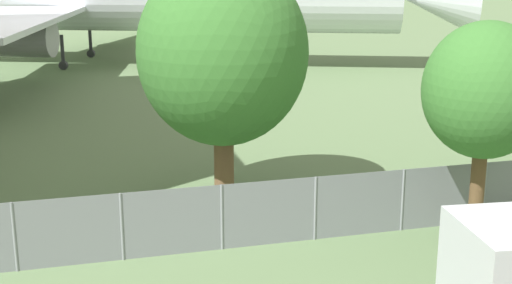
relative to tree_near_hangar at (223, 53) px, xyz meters
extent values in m
cylinder|color=gray|center=(-5.89, -3.34, -3.78)|extent=(0.07, 0.07, 1.77)
cylinder|color=gray|center=(-3.35, -3.34, -3.78)|extent=(0.07, 0.07, 1.77)
cylinder|color=gray|center=(-0.80, -3.34, -3.78)|extent=(0.07, 0.07, 1.77)
cylinder|color=gray|center=(1.74, -3.34, -3.78)|extent=(0.07, 0.07, 1.77)
cylinder|color=gray|center=(4.29, -3.34, -3.78)|extent=(0.07, 0.07, 1.77)
cylinder|color=gray|center=(6.83, -3.34, -3.78)|extent=(0.07, 0.07, 1.77)
cube|color=slate|center=(-0.80, -3.34, -3.78)|extent=(56.00, 0.01, 1.77)
cylinder|color=#939399|center=(-1.00, 38.87, -1.95)|extent=(4.72, 3.48, 2.12)
cube|color=silver|center=(-7.62, 20.03, -0.73)|extent=(9.36, 18.72, 0.30)
cylinder|color=#939399|center=(-7.07, 22.69, -1.95)|extent=(4.72, 3.48, 2.12)
cylinder|color=#2D2D33|center=(10.35, 25.37, -3.52)|extent=(0.24, 0.24, 2.27)
cylinder|color=#2D2D33|center=(10.35, 25.37, -4.38)|extent=(0.63, 0.48, 0.56)
cylinder|color=#2D2D33|center=(-2.64, 33.28, -3.52)|extent=(0.24, 0.24, 2.27)
cylinder|color=#2D2D33|center=(-2.64, 33.28, -4.38)|extent=(0.63, 0.48, 0.56)
cylinder|color=#2D2D33|center=(-4.63, 27.98, -3.52)|extent=(0.24, 0.24, 2.27)
cylinder|color=#2D2D33|center=(-4.63, 27.98, -4.38)|extent=(0.63, 0.48, 0.56)
cylinder|color=brown|center=(0.00, 0.00, -3.38)|extent=(0.60, 0.60, 2.55)
ellipsoid|color=#38702D|center=(0.00, 0.00, 0.02)|extent=(5.01, 5.01, 5.51)
cylinder|color=brown|center=(5.92, -4.37, -3.31)|extent=(0.39, 0.39, 2.70)
ellipsoid|color=#38702D|center=(5.92, -4.37, -0.59)|extent=(3.24, 3.24, 3.56)
camera|label=1|loc=(-4.39, -20.20, 2.84)|focal=50.00mm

